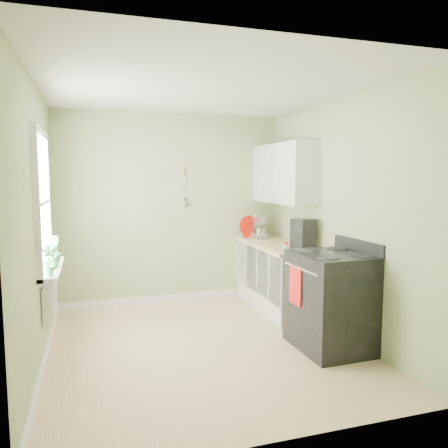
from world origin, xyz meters
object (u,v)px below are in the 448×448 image
object	(u,v)px
stove	(332,300)
kettle	(242,230)
stand_mixer	(258,228)
coffee_maker	(303,235)

from	to	relation	value
stove	kettle	distance (m)	2.23
stand_mixer	kettle	size ratio (longest dim) A/B	1.83
stove	kettle	world-z (taller)	stove
coffee_maker	stand_mixer	bearing A→B (deg)	99.60
stove	kettle	xyz separation A→B (m)	(-0.23, 2.16, 0.49)
kettle	coffee_maker	size ratio (longest dim) A/B	0.51
stand_mixer	kettle	distance (m)	0.28
stove	kettle	bearing A→B (deg)	96.03
stove	coffee_maker	bearing A→B (deg)	82.39
kettle	coffee_maker	bearing A→B (deg)	-74.33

